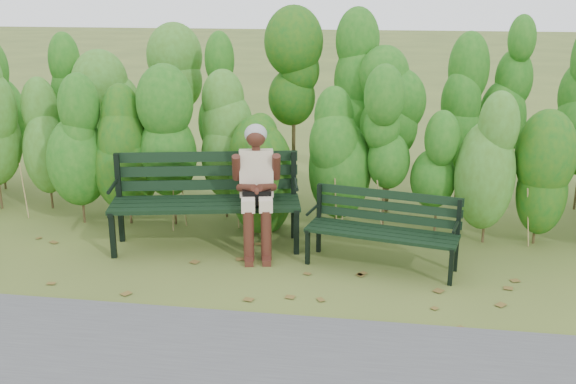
# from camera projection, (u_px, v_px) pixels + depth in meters

# --- Properties ---
(ground) EXTENTS (80.00, 80.00, 0.00)m
(ground) POSITION_uv_depth(u_px,v_px,m) (283.00, 272.00, 6.87)
(ground) COLOR #4A5726
(hedge_band) EXTENTS (11.04, 1.67, 2.42)m
(hedge_band) POSITION_uv_depth(u_px,v_px,m) (307.00, 117.00, 8.26)
(hedge_band) COLOR #47381E
(hedge_band) RESTS_ON ground
(leaf_litter) EXTENTS (5.61, 2.16, 0.01)m
(leaf_litter) POSITION_uv_depth(u_px,v_px,m) (322.00, 271.00, 6.88)
(leaf_litter) COLOR brown
(leaf_litter) RESTS_ON ground
(bench_left) EXTENTS (2.15, 1.08, 1.03)m
(bench_left) POSITION_uv_depth(u_px,v_px,m) (206.00, 193.00, 7.45)
(bench_left) COLOR black
(bench_left) RESTS_ON ground
(bench_right) EXTENTS (1.61, 0.81, 0.77)m
(bench_right) POSITION_uv_depth(u_px,v_px,m) (384.00, 224.00, 6.93)
(bench_right) COLOR black
(bench_right) RESTS_ON ground
(seated_woman) EXTENTS (0.55, 0.81, 1.39)m
(seated_woman) POSITION_uv_depth(u_px,v_px,m) (256.00, 181.00, 7.23)
(seated_woman) COLOR beige
(seated_woman) RESTS_ON ground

